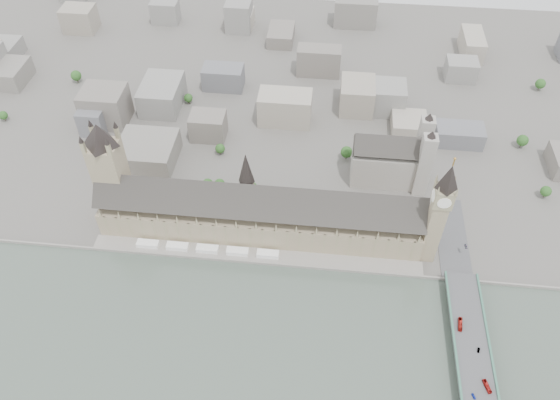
# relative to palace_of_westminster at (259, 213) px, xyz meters

# --- Properties ---
(ground) EXTENTS (900.00, 900.00, 0.00)m
(ground) POSITION_rel_palace_of_westminster_xyz_m (0.00, -19.70, -22.71)
(ground) COLOR #595651
(ground) RESTS_ON ground
(embankment_wall) EXTENTS (600.00, 1.50, 3.00)m
(embankment_wall) POSITION_rel_palace_of_westminster_xyz_m (0.00, -34.70, -21.21)
(embankment_wall) COLOR gray
(embankment_wall) RESTS_ON ground
(river_terrace) EXTENTS (270.00, 15.00, 2.00)m
(river_terrace) POSITION_rel_palace_of_westminster_xyz_m (0.00, -27.20, -21.71)
(river_terrace) COLOR gray
(river_terrace) RESTS_ON ground
(terrace_tents) EXTENTS (118.00, 7.00, 4.00)m
(terrace_tents) POSITION_rel_palace_of_westminster_xyz_m (-40.00, -26.70, -18.71)
(terrace_tents) COLOR white
(terrace_tents) RESTS_ON river_terrace
(palace_of_westminster) EXTENTS (265.00, 40.73, 55.44)m
(palace_of_westminster) POSITION_rel_palace_of_westminster_xyz_m (0.00, 0.00, 0.00)
(palace_of_westminster) COLOR gray
(palace_of_westminster) RESTS_ON ground
(elizabeth_tower) EXTENTS (17.00, 17.00, 107.50)m
(elizabeth_tower) POSITION_rel_palace_of_westminster_xyz_m (138.00, -11.70, 35.38)
(elizabeth_tower) COLOR gray
(elizabeth_tower) RESTS_ON ground
(victoria_tower) EXTENTS (30.00, 30.00, 100.00)m
(victoria_tower) POSITION_rel_palace_of_westminster_xyz_m (-122.00, 6.30, 32.50)
(victoria_tower) COLOR gray
(victoria_tower) RESTS_ON ground
(central_tower) EXTENTS (13.00, 13.00, 48.00)m
(central_tower) POSITION_rel_palace_of_westminster_xyz_m (-10.00, 6.30, 35.21)
(central_tower) COLOR #82795A
(central_tower) RESTS_ON ground
(westminster_bridge) EXTENTS (25.00, 325.00, 10.25)m
(westminster_bridge) POSITION_rel_palace_of_westminster_xyz_m (162.00, -107.20, -17.58)
(westminster_bridge) COLOR #474749
(westminster_bridge) RESTS_ON ground
(westminster_abbey) EXTENTS (68.00, 36.00, 64.00)m
(westminster_abbey) POSITION_rel_palace_of_westminster_xyz_m (110.92, 75.30, 2.38)
(westminster_abbey) COLOR gray
(westminster_abbey) RESTS_ON ground
(city_skyline_inland) EXTENTS (720.00, 360.00, 38.00)m
(city_skyline_inland) POSITION_rel_palace_of_westminster_xyz_m (0.00, 225.30, -3.71)
(city_skyline_inland) COLOR gray
(city_skyline_inland) RESTS_ON ground
(park_trees) EXTENTS (110.00, 30.00, 15.00)m
(park_trees) POSITION_rel_palace_of_westminster_xyz_m (-10.00, 40.30, -15.21)
(park_trees) COLOR #204719
(park_trees) RESTS_ON ground
(red_bus_north) EXTENTS (3.98, 11.27, 3.07)m
(red_bus_north) POSITION_rel_palace_of_westminster_xyz_m (155.41, -81.17, -10.92)
(red_bus_north) COLOR #A21912
(red_bus_north) RESTS_ON westminster_bridge
(red_bus_south) EXTENTS (5.08, 10.06, 2.73)m
(red_bus_south) POSITION_rel_palace_of_westminster_xyz_m (167.32, -126.44, -11.09)
(red_bus_south) COLOR #A81815
(red_bus_south) RESTS_ON westminster_bridge
(car_blue) EXTENTS (3.06, 4.42, 1.40)m
(car_blue) POSITION_rel_palace_of_westminster_xyz_m (157.92, -133.92, -11.76)
(car_blue) COLOR #1A2FAD
(car_blue) RESTS_ON westminster_bridge
(car_silver) EXTENTS (2.28, 4.11, 1.28)m
(car_silver) POSITION_rel_palace_of_westminster_xyz_m (165.82, -100.01, -11.81)
(car_silver) COLOR gray
(car_silver) RESTS_ON westminster_bridge
(car_approach) EXTENTS (2.42, 4.63, 1.28)m
(car_approach) POSITION_rel_palace_of_westminster_xyz_m (168.95, -7.43, -11.81)
(car_approach) COLOR gray
(car_approach) RESTS_ON westminster_bridge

